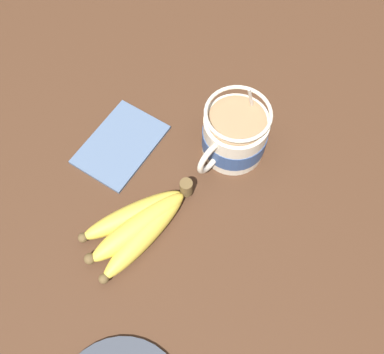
{
  "coord_description": "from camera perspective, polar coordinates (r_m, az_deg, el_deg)",
  "views": [
    {
      "loc": [
        25.14,
        20.21,
        65.31
      ],
      "look_at": [
        3.49,
        1.52,
        7.87
      ],
      "focal_mm": 40.0,
      "sensor_mm": 36.0,
      "label": 1
    }
  ],
  "objects": [
    {
      "name": "table",
      "position": [
        0.71,
        0.9,
        0.38
      ],
      "size": [
        137.28,
        137.28,
        3.25
      ],
      "color": "#422819",
      "rests_on": "ground"
    },
    {
      "name": "coffee_mug",
      "position": [
        0.68,
        5.66,
        5.59
      ],
      "size": [
        15.21,
        10.39,
        14.24
      ],
      "color": "beige",
      "rests_on": "table"
    },
    {
      "name": "napkin",
      "position": [
        0.73,
        -9.47,
        4.3
      ],
      "size": [
        16.06,
        12.32,
        0.6
      ],
      "color": "slate",
      "rests_on": "table"
    },
    {
      "name": "banana_bunch",
      "position": [
        0.65,
        -7.15,
        -6.33
      ],
      "size": [
        19.76,
        9.9,
        4.1
      ],
      "color": "brown",
      "rests_on": "table"
    }
  ]
}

